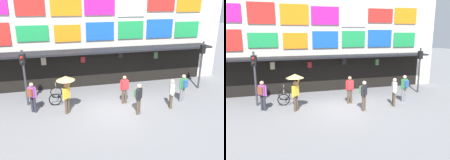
# 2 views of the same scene
# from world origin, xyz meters

# --- Properties ---
(ground_plane) EXTENTS (80.00, 80.00, 0.00)m
(ground_plane) POSITION_xyz_m (0.00, 0.00, 0.00)
(ground_plane) COLOR slate
(shopfront) EXTENTS (18.00, 2.60, 8.00)m
(shopfront) POSITION_xyz_m (0.00, 4.57, 3.96)
(shopfront) COLOR beige
(shopfront) RESTS_ON ground
(traffic_light_near) EXTENTS (0.33, 0.35, 3.20)m
(traffic_light_near) POSITION_xyz_m (-4.70, 1.73, 2.14)
(traffic_light_near) COLOR #38383D
(traffic_light_near) RESTS_ON ground
(traffic_light_far) EXTENTS (0.28, 0.33, 3.20)m
(traffic_light_far) POSITION_xyz_m (6.30, 1.75, 2.14)
(traffic_light_far) COLOR #38383D
(traffic_light_far) RESTS_ON ground
(bicycle_parked) EXTENTS (0.81, 1.21, 1.05)m
(bicycle_parked) POSITION_xyz_m (-3.14, 1.87, 0.39)
(bicycle_parked) COLOR black
(bicycle_parked) RESTS_ON ground
(pedestrian_in_yellow) EXTENTS (0.31, 0.51, 1.68)m
(pedestrian_in_yellow) POSITION_xyz_m (3.04, -0.57, 0.95)
(pedestrian_in_yellow) COLOR brown
(pedestrian_in_yellow) RESTS_ON ground
(pedestrian_in_green) EXTENTS (0.51, 0.43, 1.68)m
(pedestrian_in_green) POSITION_xyz_m (4.09, 0.02, 0.98)
(pedestrian_in_green) COLOR gray
(pedestrian_in_green) RESTS_ON ground
(pedestrian_with_umbrella) EXTENTS (0.96, 0.96, 2.08)m
(pedestrian_with_umbrella) POSITION_xyz_m (-2.57, 0.17, 1.64)
(pedestrian_with_umbrella) COLOR brown
(pedestrian_with_umbrella) RESTS_ON ground
(pedestrian_in_red) EXTENTS (0.47, 0.47, 1.68)m
(pedestrian_in_red) POSITION_xyz_m (1.03, -0.79, 0.98)
(pedestrian_in_red) COLOR brown
(pedestrian_in_red) RESTS_ON ground
(pedestrian_in_white) EXTENTS (0.53, 0.26, 1.68)m
(pedestrian_in_white) POSITION_xyz_m (0.71, 0.64, 0.95)
(pedestrian_in_white) COLOR brown
(pedestrian_in_white) RESTS_ON ground
(pedestrian_in_black) EXTENTS (0.48, 0.47, 1.68)m
(pedestrian_in_black) POSITION_xyz_m (-4.33, 0.72, 0.98)
(pedestrian_in_black) COLOR #2D2D38
(pedestrian_in_black) RESTS_ON ground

